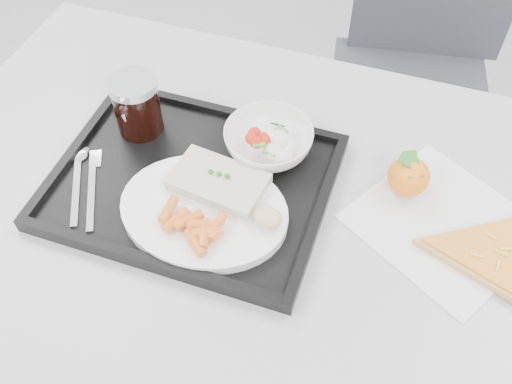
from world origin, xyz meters
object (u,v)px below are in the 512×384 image
table (255,225)px  pizza_slice (486,254)px  tangerine (409,176)px  cola_glass (137,104)px  chair (420,54)px  tray (193,183)px  salad_bowl (268,141)px  dinner_plate (204,211)px

table → pizza_slice: 0.38m
pizza_slice → tangerine: bearing=146.1°
table → cola_glass: 0.29m
chair → table: bearing=-104.5°
chair → cola_glass: bearing=-122.8°
tray → pizza_slice: size_ratio=1.84×
tray → salad_bowl: bearing=47.1°
cola_glass → pizza_slice: 0.62m
chair → cola_glass: 0.86m
pizza_slice → chair: bearing=102.5°
chair → tray: 0.86m
salad_bowl → pizza_slice: salad_bowl is taller
table → salad_bowl: salad_bowl is taller
chair → pizza_slice: bearing=-77.5°
tangerine → table: bearing=-155.4°
dinner_plate → salad_bowl: size_ratio=1.78×
table → chair: bearing=75.5°
table → tangerine: tangerine is taller
chair → salad_bowl: chair is taller
dinner_plate → cola_glass: 0.23m
chair → salad_bowl: bearing=-107.5°
dinner_plate → salad_bowl: bearing=72.2°
tangerine → pizza_slice: bearing=-33.9°
dinner_plate → cola_glass: bearing=141.6°
dinner_plate → tangerine: bearing=29.5°
dinner_plate → tangerine: size_ratio=3.84×
tangerine → cola_glass: bearing=-177.2°
tangerine → pizza_slice: (0.14, -0.09, -0.02)m
salad_bowl → tangerine: 0.24m
salad_bowl → tangerine: (0.24, 0.00, -0.00)m
tray → pizza_slice: (0.48, 0.01, 0.00)m
salad_bowl → cola_glass: cola_glass is taller
chair → dinner_plate: 0.90m
chair → pizza_slice: (0.17, -0.76, 0.22)m
chair → salad_bowl: (-0.21, -0.67, 0.25)m
cola_glass → salad_bowl: bearing=5.2°
salad_bowl → table: bearing=-83.9°
dinner_plate → pizza_slice: dinner_plate is taller
salad_bowl → pizza_slice: bearing=-13.6°
salad_bowl → tangerine: size_ratio=2.17×
table → tangerine: (0.23, 0.10, 0.10)m
tray → pizza_slice: bearing=1.7°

